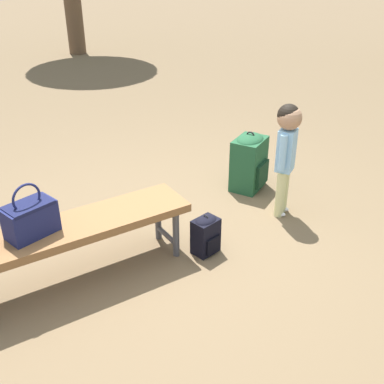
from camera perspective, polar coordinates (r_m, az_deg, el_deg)
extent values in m
plane|color=brown|center=(3.77, -2.73, -6.16)|extent=(40.00, 40.00, 0.00)
cube|color=brown|center=(3.26, -13.96, -4.18)|extent=(1.64, 0.60, 0.06)
cylinder|color=#47474C|center=(3.72, -4.19, -3.13)|extent=(0.05, 0.05, 0.39)
cylinder|color=#47474C|center=(3.51, -1.97, -5.13)|extent=(0.05, 0.05, 0.39)
cylinder|color=#47474C|center=(3.66, -3.08, -5.36)|extent=(0.07, 0.28, 0.04)
cube|color=#191E4C|center=(3.15, -19.18, -3.24)|extent=(0.36, 0.29, 0.22)
cube|color=#131639|center=(3.10, -19.48, -1.58)|extent=(0.34, 0.28, 0.02)
torus|color=#191E4C|center=(3.08, -19.64, -0.69)|extent=(0.19, 0.09, 0.20)
cylinder|color=#CCCC8C|center=(4.17, 11.18, 0.30)|extent=(0.08, 0.08, 0.42)
cylinder|color=#CCCC8C|center=(4.08, 10.78, -0.28)|extent=(0.08, 0.08, 0.42)
ellipsoid|color=white|center=(4.25, 11.20, -2.04)|extent=(0.09, 0.10, 0.04)
ellipsoid|color=white|center=(4.17, 10.81, -2.65)|extent=(0.09, 0.10, 0.04)
cube|color=#8CBFE5|center=(3.96, 11.49, 5.04)|extent=(0.20, 0.20, 0.36)
cylinder|color=#8CBFE5|center=(4.05, 11.94, 5.79)|extent=(0.06, 0.06, 0.31)
cylinder|color=#8CBFE5|center=(3.86, 11.08, 4.75)|extent=(0.06, 0.06, 0.31)
sphere|color=#A57A5B|center=(3.86, 11.89, 8.89)|extent=(0.20, 0.20, 0.20)
sphere|color=black|center=(3.86, 11.78, 9.20)|extent=(0.19, 0.19, 0.19)
cube|color=#1E4C2D|center=(4.50, 6.96, 3.44)|extent=(0.43, 0.41, 0.51)
ellipsoid|color=#1E4C2D|center=(4.41, 7.14, 6.31)|extent=(0.41, 0.39, 0.12)
cube|color=#13311D|center=(4.49, 8.60, 2.17)|extent=(0.22, 0.17, 0.23)
cube|color=#13311D|center=(4.62, 5.76, 4.15)|extent=(0.06, 0.05, 0.43)
cube|color=#13311D|center=(4.49, 4.94, 3.45)|extent=(0.06, 0.05, 0.43)
torus|color=black|center=(4.39, 7.18, 6.87)|extent=(0.06, 0.08, 0.08)
cube|color=black|center=(3.58, 1.68, -5.42)|extent=(0.23, 0.20, 0.29)
ellipsoid|color=black|center=(3.50, 1.71, -3.55)|extent=(0.22, 0.19, 0.07)
cube|color=black|center=(3.55, 2.63, -6.52)|extent=(0.14, 0.06, 0.13)
cube|color=black|center=(3.65, 1.27, -4.67)|extent=(0.04, 0.02, 0.24)
cube|color=black|center=(3.60, 0.29, -5.21)|extent=(0.04, 0.02, 0.24)
torus|color=black|center=(3.49, 1.72, -3.19)|extent=(0.02, 0.05, 0.05)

